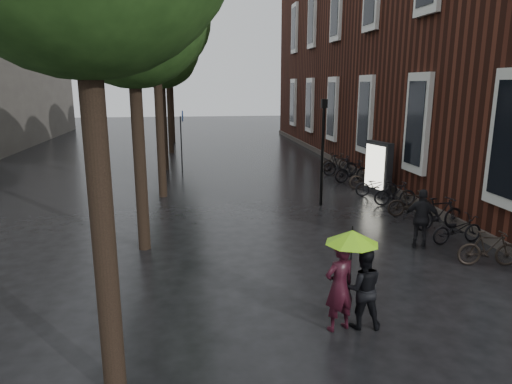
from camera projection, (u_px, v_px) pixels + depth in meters
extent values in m
cube|color=#38160F|center=(429.00, 54.00, 25.22)|extent=(10.00, 33.00, 12.00)
cube|color=black|center=(509.00, 140.00, 11.70)|extent=(0.10, 1.20, 3.00)
cube|color=silver|center=(418.00, 123.00, 16.53)|extent=(0.25, 1.60, 3.60)
cube|color=black|center=(415.00, 123.00, 16.52)|extent=(0.10, 1.20, 3.00)
cube|color=silver|center=(366.00, 115.00, 21.35)|extent=(0.25, 1.60, 3.60)
cube|color=black|center=(364.00, 115.00, 21.33)|extent=(0.10, 1.20, 3.00)
cube|color=silver|center=(333.00, 109.00, 26.16)|extent=(0.25, 1.60, 3.60)
cube|color=black|center=(331.00, 109.00, 26.14)|extent=(0.10, 1.20, 3.00)
cube|color=silver|center=(337.00, 7.00, 24.89)|extent=(0.25, 1.60, 3.60)
cube|color=black|center=(335.00, 7.00, 24.88)|extent=(0.10, 1.20, 3.00)
cube|color=silver|center=(310.00, 105.00, 30.97)|extent=(0.25, 1.60, 3.60)
cube|color=black|center=(309.00, 105.00, 30.96)|extent=(0.10, 1.20, 3.00)
cube|color=silver|center=(313.00, 19.00, 29.70)|extent=(0.25, 1.60, 3.60)
cube|color=black|center=(311.00, 19.00, 29.69)|extent=(0.10, 1.20, 3.00)
cube|color=silver|center=(294.00, 102.00, 35.78)|extent=(0.25, 1.60, 3.60)
cube|color=black|center=(292.00, 102.00, 35.77)|extent=(0.10, 1.20, 3.00)
cube|color=silver|center=(295.00, 29.00, 34.52)|extent=(0.25, 1.60, 3.60)
cube|color=black|center=(294.00, 28.00, 34.50)|extent=(0.10, 1.20, 3.00)
cube|color=#3F3833|center=(339.00, 161.00, 25.87)|extent=(0.40, 33.00, 0.30)
cylinder|color=black|center=(104.00, 239.00, 6.19)|extent=(0.32, 0.32, 4.68)
cylinder|color=black|center=(140.00, 167.00, 11.98)|extent=(0.32, 0.32, 4.51)
cylinder|color=black|center=(160.00, 135.00, 17.73)|extent=(0.32, 0.32, 4.95)
cylinder|color=black|center=(164.00, 128.00, 23.55)|extent=(0.32, 0.32, 4.40)
cylinder|color=black|center=(170.00, 116.00, 29.29)|extent=(0.32, 0.32, 4.79)
cylinder|color=black|center=(172.00, 112.00, 35.09)|extent=(0.32, 0.32, 4.57)
imported|color=black|center=(339.00, 287.00, 8.20)|extent=(0.71, 0.57, 1.68)
imported|color=black|center=(362.00, 288.00, 8.31)|extent=(0.83, 0.69, 1.52)
cylinder|color=black|center=(350.00, 270.00, 8.26)|extent=(0.02, 0.02, 1.25)
cone|color=#89E618|center=(352.00, 237.00, 8.12)|extent=(0.98, 0.98, 0.25)
cylinder|color=black|center=(353.00, 228.00, 8.08)|extent=(0.02, 0.02, 0.08)
imported|color=black|center=(422.00, 219.00, 12.36)|extent=(1.05, 0.78, 1.65)
imported|color=black|center=(489.00, 248.00, 11.21)|extent=(1.55, 0.68, 0.90)
imported|color=black|center=(457.00, 229.00, 12.83)|extent=(1.61, 0.71, 0.82)
imported|color=black|center=(439.00, 214.00, 14.00)|extent=(1.77, 0.72, 1.03)
imported|color=black|center=(410.00, 203.00, 15.41)|extent=(1.57, 0.64, 0.92)
imported|color=black|center=(395.00, 193.00, 16.79)|extent=(1.60, 0.63, 0.93)
imported|color=black|center=(376.00, 186.00, 18.19)|extent=(1.73, 0.78, 0.88)
imported|color=black|center=(369.00, 178.00, 19.59)|extent=(1.77, 0.64, 0.93)
imported|color=black|center=(352.00, 171.00, 20.78)|extent=(1.80, 0.73, 1.05)
imported|color=black|center=(340.00, 165.00, 22.36)|extent=(1.76, 0.71, 1.03)
imported|color=black|center=(336.00, 162.00, 23.59)|extent=(1.64, 0.80, 0.95)
cube|color=black|center=(378.00, 168.00, 18.54)|extent=(0.29, 1.42, 2.14)
cube|color=white|center=(375.00, 167.00, 18.51)|extent=(0.04, 1.19, 1.75)
cylinder|color=black|center=(322.00, 157.00, 16.60)|extent=(0.11, 0.11, 3.63)
cube|color=black|center=(324.00, 104.00, 16.16)|extent=(0.20, 0.20, 0.32)
sphere|color=#FFE5B2|center=(324.00, 104.00, 16.16)|extent=(0.16, 0.16, 0.16)
cylinder|color=#262628|center=(181.00, 144.00, 23.36)|extent=(0.07, 0.07, 2.81)
cylinder|color=#0D3696|center=(183.00, 116.00, 23.05)|extent=(0.03, 0.56, 0.56)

